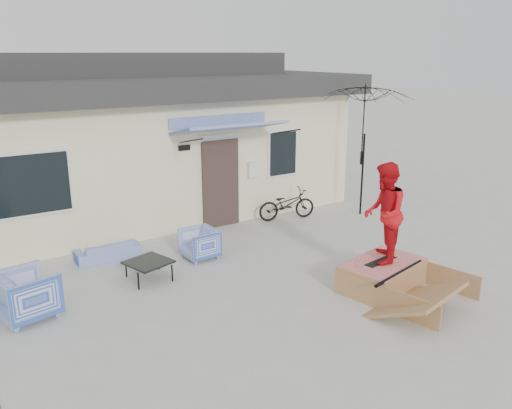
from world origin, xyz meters
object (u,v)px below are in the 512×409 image
armchair_right (199,242)px  bicycle (287,201)px  coffee_table (149,270)px  skater (384,212)px  armchair_left (27,292)px  patio_umbrella (364,148)px  loveseat (108,248)px  skateboard (381,261)px  skate_ramp (382,275)px

armchair_right → bicycle: (3.02, 1.15, 0.13)m
coffee_table → bicycle: (4.29, 1.58, 0.30)m
coffee_table → skater: bearing=-37.3°
armchair_left → skater: (5.50, -2.20, 0.99)m
bicycle → patio_umbrella: patio_umbrella is taller
armchair_left → armchair_right: armchair_left is taller
coffee_table → skater: skater is taller
loveseat → coffee_table: (0.34, -1.36, -0.07)m
armchair_right → skateboard: bearing=32.5°
loveseat → armchair_right: armchair_right is taller
loveseat → coffee_table: 1.40m
coffee_table → armchair_left: bearing=-170.7°
skateboard → loveseat: bearing=124.6°
bicycle → skate_ramp: bearing=-179.6°
bicycle → loveseat: bearing=105.6°
armchair_right → skater: 3.80m
armchair_left → coffee_table: bearing=-93.4°
skate_ramp → skateboard: 0.27m
coffee_table → skate_ramp: 4.25m
loveseat → armchair_left: armchair_left is taller
skateboard → skater: bearing=0.0°
loveseat → armchair_right: (1.61, -0.93, 0.09)m
armchair_right → skateboard: size_ratio=0.93×
skate_ramp → skateboard: (-0.01, 0.05, 0.27)m
coffee_table → patio_umbrella: 6.43m
loveseat → patio_umbrella: size_ratio=0.52×
coffee_table → skateboard: (3.35, -2.55, 0.33)m
armchair_left → bicycle: (6.43, 1.93, 0.04)m
bicycle → skate_ramp: size_ratio=0.76×
bicycle → armchair_left: bearing=119.6°
armchair_left → skate_ramp: (5.51, -2.25, -0.19)m
armchair_right → skater: bearing=32.5°
skate_ramp → armchair_right: bearing=112.0°
patio_umbrella → skateboard: size_ratio=3.40×
coffee_table → bicycle: 4.58m
coffee_table → skate_ramp: skate_ramp is taller
coffee_table → skateboard: bearing=-37.3°
armchair_right → skate_ramp: size_ratio=0.35×
bicycle → patio_umbrella: size_ratio=0.60×
patio_umbrella → loveseat: bearing=176.0°
armchair_left → patio_umbrella: patio_umbrella is taller
skate_ramp → skater: (-0.01, 0.05, 1.17)m
loveseat → skateboard: 5.39m
coffee_table → patio_umbrella: bearing=8.3°
coffee_table → skateboard: 4.23m
skater → loveseat: bearing=-91.9°
coffee_table → skate_ramp: (3.36, -2.60, 0.06)m
armchair_left → skater: bearing=-124.5°
skate_ramp → armchair_left: bearing=145.1°
skater → armchair_left: bearing=-67.0°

